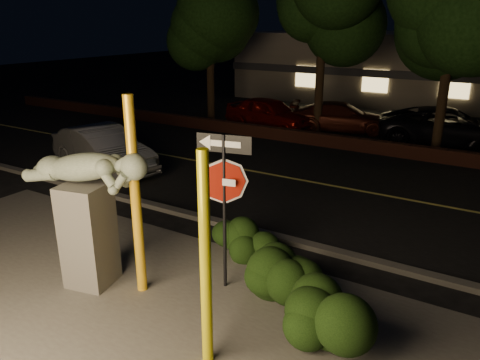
% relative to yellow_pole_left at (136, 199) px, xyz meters
% --- Properties ---
extents(ground, '(90.00, 90.00, 0.00)m').
position_rel_yellow_pole_left_xyz_m(ground, '(0.40, 10.26, -1.81)').
color(ground, black).
rests_on(ground, ground).
extents(patio, '(14.00, 6.00, 0.02)m').
position_rel_yellow_pole_left_xyz_m(patio, '(0.40, -0.74, -1.80)').
color(patio, '#4C4944').
rests_on(patio, ground).
extents(road, '(80.00, 8.00, 0.01)m').
position_rel_yellow_pole_left_xyz_m(road, '(0.40, 7.26, -1.81)').
color(road, black).
rests_on(road, ground).
extents(lane_marking, '(80.00, 0.12, 0.00)m').
position_rel_yellow_pole_left_xyz_m(lane_marking, '(0.40, 7.26, -1.79)').
color(lane_marking, '#CBBB51').
rests_on(lane_marking, road).
extents(curb, '(80.00, 0.25, 0.12)m').
position_rel_yellow_pole_left_xyz_m(curb, '(0.40, 3.16, -1.75)').
color(curb, '#4C4944').
rests_on(curb, ground).
extents(brick_wall, '(40.00, 0.35, 0.50)m').
position_rel_yellow_pole_left_xyz_m(brick_wall, '(0.40, 11.56, -1.56)').
color(brick_wall, '#431E15').
rests_on(brick_wall, ground).
extents(parking_lot, '(40.00, 12.00, 0.01)m').
position_rel_yellow_pole_left_xyz_m(parking_lot, '(0.40, 17.26, -1.81)').
color(parking_lot, black).
rests_on(parking_lot, ground).
extents(building, '(22.00, 10.20, 4.00)m').
position_rel_yellow_pole_left_xyz_m(building, '(0.40, 25.24, 0.19)').
color(building, '#6D6357').
rests_on(building, ground).
extents(tree_far_a, '(4.60, 4.60, 7.43)m').
position_rel_yellow_pole_left_xyz_m(tree_far_a, '(-7.60, 13.26, 3.53)').
color(tree_far_a, black).
rests_on(tree_far_a, ground).
extents(yellow_pole_left, '(0.18, 0.18, 3.62)m').
position_rel_yellow_pole_left_xyz_m(yellow_pole_left, '(0.00, 0.00, 0.00)').
color(yellow_pole_left, yellow).
rests_on(yellow_pole_left, ground).
extents(yellow_pole_right, '(0.16, 0.16, 3.23)m').
position_rel_yellow_pole_left_xyz_m(yellow_pole_right, '(2.14, -0.94, -0.20)').
color(yellow_pole_right, yellow).
rests_on(yellow_pole_right, ground).
extents(signpost, '(0.98, 0.24, 2.93)m').
position_rel_yellow_pole_left_xyz_m(signpost, '(1.25, 0.89, 0.27)').
color(signpost, black).
rests_on(signpost, ground).
extents(sculpture, '(2.49, 1.14, 2.66)m').
position_rel_yellow_pole_left_xyz_m(sculpture, '(-0.92, -0.29, -0.17)').
color(sculpture, '#4C4944').
rests_on(sculpture, ground).
extents(hedge_center, '(1.77, 0.98, 0.88)m').
position_rel_yellow_pole_left_xyz_m(hedge_center, '(0.88, 2.19, -1.37)').
color(hedge_center, black).
rests_on(hedge_center, ground).
extents(hedge_right, '(2.07, 1.40, 1.24)m').
position_rel_yellow_pole_left_xyz_m(hedge_right, '(2.18, 1.13, -1.19)').
color(hedge_right, black).
rests_on(hedge_right, ground).
extents(hedge_far_right, '(1.74, 1.38, 1.05)m').
position_rel_yellow_pole_left_xyz_m(hedge_far_right, '(3.42, 0.34, -1.29)').
color(hedge_far_right, black).
rests_on(hedge_far_right, ground).
extents(silver_sedan, '(4.64, 2.57, 1.45)m').
position_rel_yellow_pole_left_xyz_m(silver_sedan, '(-6.05, 4.80, -1.09)').
color(silver_sedan, '#A7A7AC').
rests_on(silver_sedan, ground).
extents(parked_car_red, '(4.43, 2.34, 1.44)m').
position_rel_yellow_pole_left_xyz_m(parked_car_red, '(-4.35, 13.18, -1.09)').
color(parked_car_red, '#770903').
rests_on(parked_car_red, ground).
extents(parked_car_darkred, '(4.77, 3.08, 1.29)m').
position_rel_yellow_pole_left_xyz_m(parked_car_darkred, '(-1.36, 14.38, -1.17)').
color(parked_car_darkred, '#44160E').
rests_on(parked_car_darkred, ground).
extents(parked_car_dark, '(5.75, 3.56, 1.49)m').
position_rel_yellow_pole_left_xyz_m(parked_car_dark, '(3.11, 14.24, -1.07)').
color(parked_car_dark, black).
rests_on(parked_car_dark, ground).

